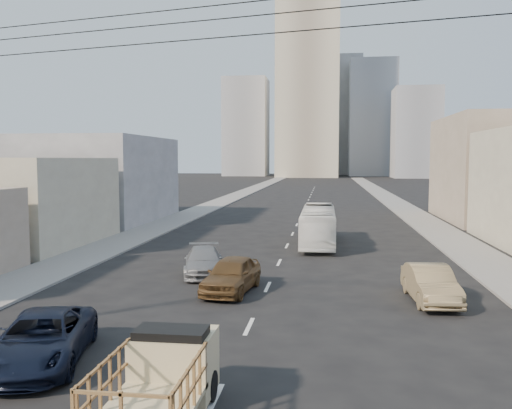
% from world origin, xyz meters
% --- Properties ---
extents(sidewalk_left, '(3.50, 180.00, 0.12)m').
position_xyz_m(sidewalk_left, '(-11.75, 70.00, 0.06)').
color(sidewalk_left, gray).
rests_on(sidewalk_left, ground).
extents(sidewalk_right, '(3.50, 180.00, 0.12)m').
position_xyz_m(sidewalk_right, '(11.75, 70.00, 0.06)').
color(sidewalk_right, gray).
rests_on(sidewalk_right, ground).
extents(lane_dashes, '(0.15, 104.00, 0.01)m').
position_xyz_m(lane_dashes, '(0.00, 53.00, 0.01)').
color(lane_dashes, silver).
rests_on(lane_dashes, ground).
extents(flatbed_pickup, '(1.95, 4.41, 1.90)m').
position_xyz_m(flatbed_pickup, '(-0.95, 0.79, 1.09)').
color(flatbed_pickup, '#CCB989').
rests_on(flatbed_pickup, ground).
extents(navy_pickup, '(3.58, 5.65, 1.45)m').
position_xyz_m(navy_pickup, '(-5.46, 3.75, 0.73)').
color(navy_pickup, black).
rests_on(navy_pickup, ground).
extents(city_bus, '(2.31, 9.68, 2.69)m').
position_xyz_m(city_bus, '(2.10, 26.78, 1.35)').
color(city_bus, white).
rests_on(city_bus, ground).
extents(sedan_brown, '(2.41, 4.80, 1.57)m').
position_xyz_m(sedan_brown, '(-1.50, 12.86, 0.79)').
color(sedan_brown, brown).
rests_on(sedan_brown, ground).
extents(sedan_tan, '(1.89, 4.66, 1.50)m').
position_xyz_m(sedan_tan, '(7.00, 12.30, 0.75)').
color(sedan_tan, '#917B54').
rests_on(sedan_tan, ground).
extents(sedan_grey, '(2.89, 5.00, 1.36)m').
position_xyz_m(sedan_grey, '(-3.57, 16.30, 0.68)').
color(sedan_grey, slate).
rests_on(sedan_grey, ground).
extents(overhead_wires, '(23.01, 5.02, 0.72)m').
position_xyz_m(overhead_wires, '(0.00, 1.50, 8.97)').
color(overhead_wires, black).
rests_on(overhead_wires, ground).
extents(bldg_right_far, '(12.00, 16.00, 10.00)m').
position_xyz_m(bldg_right_far, '(20.00, 44.00, 5.00)').
color(bldg_right_far, gray).
rests_on(bldg_right_far, ground).
extents(bldg_left_mid, '(11.00, 12.00, 6.00)m').
position_xyz_m(bldg_left_mid, '(-19.00, 24.00, 3.00)').
color(bldg_left_mid, '#A69E86').
rests_on(bldg_left_mid, ground).
extents(bldg_left_far, '(12.00, 16.00, 8.00)m').
position_xyz_m(bldg_left_far, '(-19.50, 39.00, 4.00)').
color(bldg_left_far, gray).
rests_on(bldg_left_far, ground).
extents(high_rise_tower, '(20.00, 20.00, 60.00)m').
position_xyz_m(high_rise_tower, '(-4.00, 170.00, 30.00)').
color(high_rise_tower, tan).
rests_on(high_rise_tower, ground).
extents(midrise_ne, '(16.00, 16.00, 40.00)m').
position_xyz_m(midrise_ne, '(18.00, 185.00, 20.00)').
color(midrise_ne, '#919499').
rests_on(midrise_ne, ground).
extents(midrise_nw, '(15.00, 15.00, 34.00)m').
position_xyz_m(midrise_nw, '(-26.00, 180.00, 17.00)').
color(midrise_nw, '#919499').
rests_on(midrise_nw, ground).
extents(midrise_back, '(18.00, 18.00, 44.00)m').
position_xyz_m(midrise_back, '(6.00, 200.00, 22.00)').
color(midrise_back, gray).
rests_on(midrise_back, ground).
extents(midrise_east, '(14.00, 14.00, 28.00)m').
position_xyz_m(midrise_east, '(30.00, 165.00, 14.00)').
color(midrise_east, '#919499').
rests_on(midrise_east, ground).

